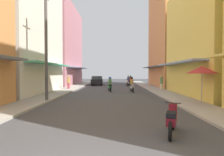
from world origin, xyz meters
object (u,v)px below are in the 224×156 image
Objects in this scene: motorbike_silver at (132,85)px; utility_pole at (46,44)px; motorbike_blue at (130,81)px; parked_car at (97,80)px; pedestrian_crossing at (162,82)px; motorbike_white at (128,81)px; vendor_umbrella at (202,70)px; motorbike_green at (110,85)px; motorbike_maroon at (172,119)px; pedestrian_far at (68,82)px.

motorbike_silver is 9.97m from utility_pole.
parked_car is at bearing 178.82° from motorbike_blue.
motorbike_blue is 0.99× the size of motorbike_silver.
utility_pole reaches higher than motorbike_silver.
motorbike_silver is 1.03× the size of pedestrian_crossing.
parked_car is 0.54× the size of utility_pole.
vendor_umbrella reaches higher than motorbike_white.
vendor_umbrella is (8.09, -19.76, 1.43)m from parked_car.
motorbike_green is at bearing -167.28° from pedestrian_crossing.
motorbike_blue reaches higher than motorbike_maroon.
parked_car is at bearing 100.35° from motorbike_maroon.
motorbike_white is at bearing -103.79° from motorbike_blue.
utility_pole reaches higher than vendor_umbrella.
motorbike_green is 5.49m from pedestrian_far.
motorbike_white is at bearing 113.26° from pedestrian_crossing.
parked_car is (-4.57, 11.49, 0.04)m from motorbike_silver.
motorbike_white is 17.75m from vendor_umbrella.
pedestrian_crossing reaches higher than parked_car.
vendor_umbrella is (2.77, -19.65, 1.46)m from motorbike_blue.
pedestrian_crossing is at bearing 78.01° from motorbike_maroon.
motorbike_silver is 12.36m from parked_car.
motorbike_green is at bearing 171.10° from motorbike_silver.
utility_pole is at bearing 172.05° from vendor_umbrella.
motorbike_maroon is at bearing -120.98° from vendor_umbrella.
motorbike_maroon is at bearing -79.65° from parked_car.
motorbike_silver is at bearing -21.43° from pedestrian_far.
motorbike_silver is at bearing -68.28° from parked_car.
motorbike_green is 0.75× the size of vendor_umbrella.
pedestrian_far reaches higher than motorbike_white.
utility_pole reaches higher than motorbike_blue.
motorbike_white is 0.43× the size of parked_car.
pedestrian_far reaches higher than motorbike_green.
vendor_umbrella reaches higher than pedestrian_far.
pedestrian_crossing is 0.23× the size of utility_pole.
motorbike_green is 1.01× the size of motorbike_white.
parked_car is 12.67m from pedestrian_crossing.
motorbike_blue is at bearing 68.49° from utility_pole.
parked_car is (-5.32, 0.11, 0.04)m from motorbike_blue.
motorbike_white is at bearing -26.54° from parked_car.
motorbike_blue is 2.34m from motorbike_white.
motorbike_green is at bearing -26.68° from pedestrian_far.
motorbike_maroon is 0.97× the size of motorbike_blue.
motorbike_blue is at bearing 88.49° from motorbike_maroon.
parked_car is 18.74m from utility_pole.
utility_pole reaches higher than motorbike_maroon.
motorbike_green is 8.96m from utility_pole.
vendor_umbrella is (3.52, -8.27, 1.46)m from motorbike_silver.
motorbike_silver is 9.11m from motorbike_white.
motorbike_silver is (-0.75, -11.38, 0.00)m from motorbike_blue.
pedestrian_crossing is (5.69, 1.28, 0.29)m from motorbike_green.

